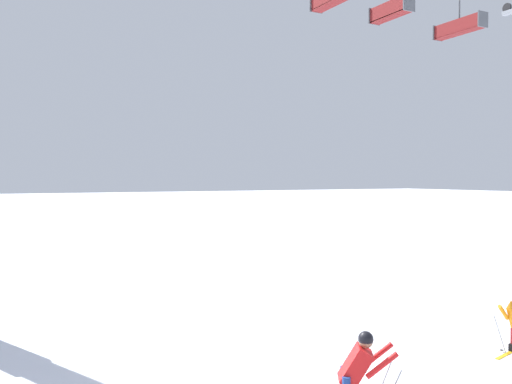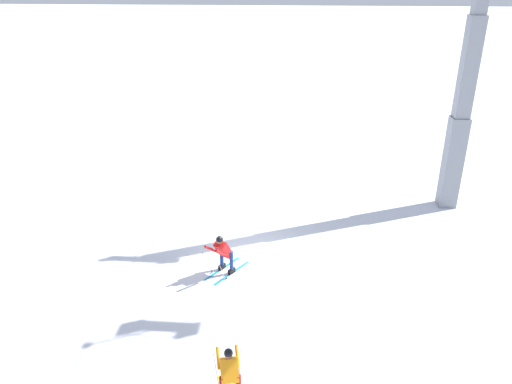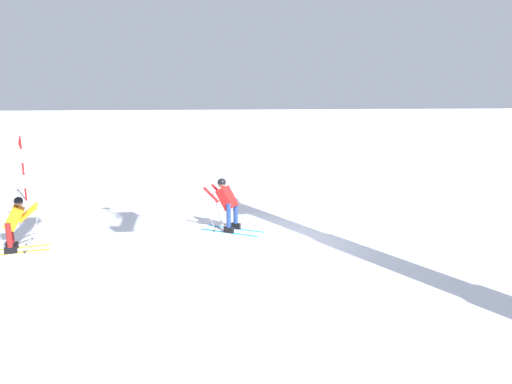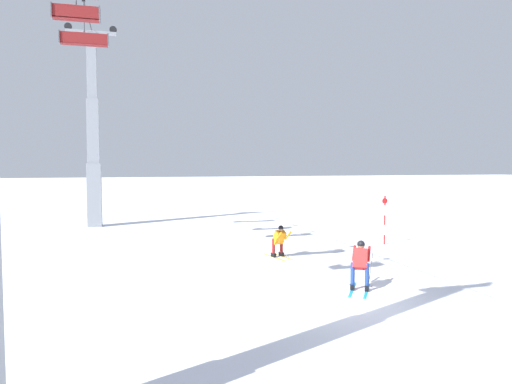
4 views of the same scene
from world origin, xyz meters
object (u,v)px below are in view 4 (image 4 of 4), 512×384
(lift_tower_far, at_px, (93,144))
(chairlift_seat_fourth, at_px, (76,12))
(trail_marker_pole, at_px, (385,218))
(chairlift_seat_farthest, at_px, (84,39))
(skier_distant_uphill, at_px, (279,239))
(skier_carving_main, at_px, (360,261))

(lift_tower_far, xyz_separation_m, chairlift_seat_fourth, (-8.64, -0.00, 5.27))
(chairlift_seat_fourth, relative_size, trail_marker_pole, 0.94)
(chairlift_seat_farthest, bearing_deg, chairlift_seat_fourth, -180.00)
(chairlift_seat_fourth, xyz_separation_m, skier_distant_uphill, (-3.49, -8.06, -9.63))
(skier_carving_main, xyz_separation_m, skier_distant_uphill, (5.29, 0.89, -0.11))
(chairlift_seat_fourth, distance_m, chairlift_seat_farthest, 3.78)
(skier_carving_main, relative_size, trail_marker_pole, 0.76)
(chairlift_seat_fourth, distance_m, skier_distant_uphill, 13.04)
(lift_tower_far, relative_size, skier_distant_uphill, 6.98)
(chairlift_seat_farthest, distance_m, skier_distant_uphill, 14.42)
(skier_carving_main, height_order, trail_marker_pole, trail_marker_pole)
(chairlift_seat_fourth, bearing_deg, chairlift_seat_farthest, 0.00)
(chairlift_seat_farthest, height_order, trail_marker_pole, chairlift_seat_farthest)
(chairlift_seat_fourth, relative_size, chairlift_seat_farthest, 0.93)
(skier_carving_main, height_order, chairlift_seat_fourth, chairlift_seat_fourth)
(skier_carving_main, bearing_deg, chairlift_seat_fourth, 45.54)
(chairlift_seat_fourth, distance_m, trail_marker_pole, 16.78)
(trail_marker_pole, bearing_deg, skier_carving_main, 143.99)
(chairlift_seat_fourth, bearing_deg, skier_carving_main, -134.46)
(lift_tower_far, bearing_deg, skier_carving_main, -152.82)
(lift_tower_far, height_order, chairlift_seat_fourth, lift_tower_far)
(lift_tower_far, relative_size, chairlift_seat_farthest, 5.19)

